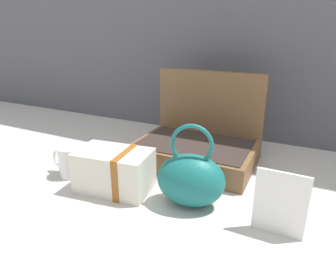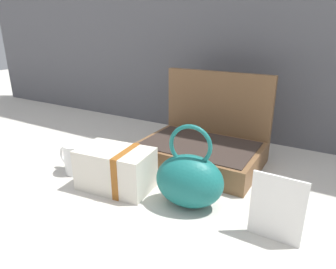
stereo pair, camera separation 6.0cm
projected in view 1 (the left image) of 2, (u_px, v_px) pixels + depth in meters
ground_plane at (173, 192)px, 0.88m from camera, size 6.00×6.00×0.00m
open_suitcase at (198, 142)px, 1.08m from camera, size 0.41×0.30×0.31m
teal_pouch_handbag at (191, 179)px, 0.80m from camera, size 0.20×0.15×0.23m
cream_toiletry_bag at (115, 171)px, 0.88m from camera, size 0.23×0.15×0.13m
coffee_mug at (71, 161)px, 0.97m from camera, size 0.12×0.08×0.10m
info_card_left at (280, 204)px, 0.68m from camera, size 0.12×0.01×0.16m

